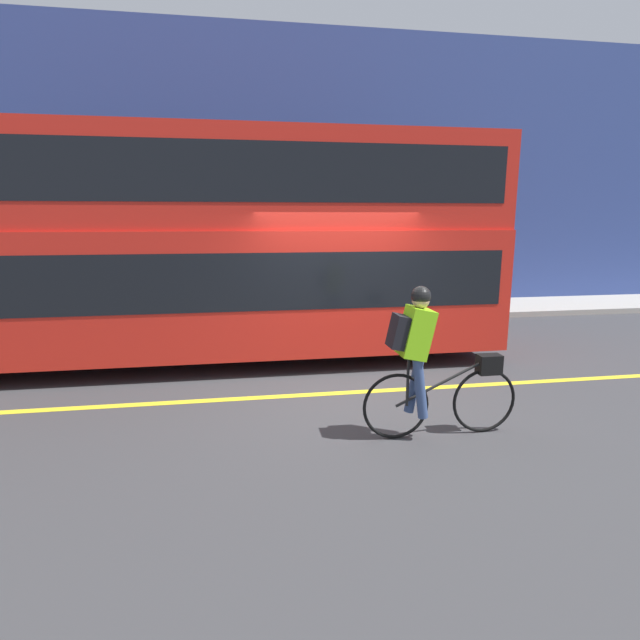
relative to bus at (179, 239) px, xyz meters
name	(u,v)px	position (x,y,z in m)	size (l,w,h in m)	color
ground_plane	(349,392)	(2.45, -2.08, -2.07)	(80.00, 80.00, 0.00)	#38383A
road_center_line	(350,392)	(2.45, -2.10, -2.06)	(50.00, 0.14, 0.01)	yellow
sidewalk_curb	(299,313)	(2.45, 3.62, -2.00)	(60.00, 2.14, 0.13)	#A8A399
building_facade	(293,174)	(2.45, 4.84, 1.48)	(60.00, 0.30, 7.11)	#33478C
bus	(179,239)	(0.00, 0.00, 0.00)	(10.59, 2.55, 3.74)	black
cyclist_on_bike	(427,358)	(2.96, -3.64, -1.16)	(1.80, 0.32, 1.71)	black
trash_bin	(33,298)	(-3.68, 3.51, -1.44)	(0.50, 0.50, 1.00)	#262628
street_sign_post	(449,259)	(6.31, 3.50, -0.69)	(0.36, 0.09, 2.21)	#59595B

